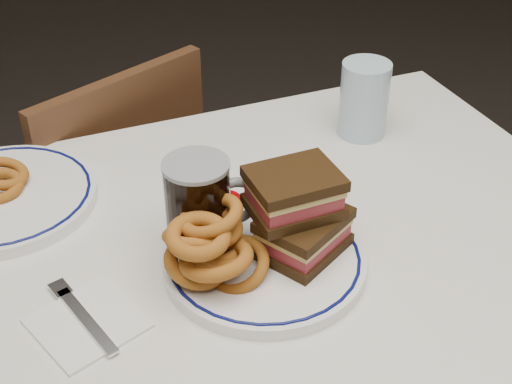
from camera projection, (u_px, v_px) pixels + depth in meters
name	position (u px, v px, depth m)	size (l,w,h in m)	color
dining_table	(194.00, 344.00, 0.97)	(1.27, 0.87, 0.75)	white
chair_far	(107.00, 220.00, 1.54)	(0.50, 0.50, 0.81)	#422715
main_plate	(264.00, 261.00, 0.94)	(0.27, 0.27, 0.02)	white
reuben_sandwich	(299.00, 213.00, 0.91)	(0.14, 0.13, 0.12)	black
onion_rings_main	(211.00, 245.00, 0.88)	(0.14, 0.12, 0.12)	brown
ketchup_ramekin	(226.00, 207.00, 0.99)	(0.05, 0.05, 0.03)	white
beer_mug	(200.00, 208.00, 0.93)	(0.13, 0.09, 0.14)	black
water_glass	(364.00, 99.00, 1.19)	(0.08, 0.08, 0.13)	#AACADB
far_plate	(3.00, 197.00, 1.05)	(0.27, 0.27, 0.02)	white
onion_rings_far	(0.00, 180.00, 1.06)	(0.09, 0.10, 0.04)	brown
napkin_fork	(86.00, 321.00, 0.86)	(0.15, 0.16, 0.01)	white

